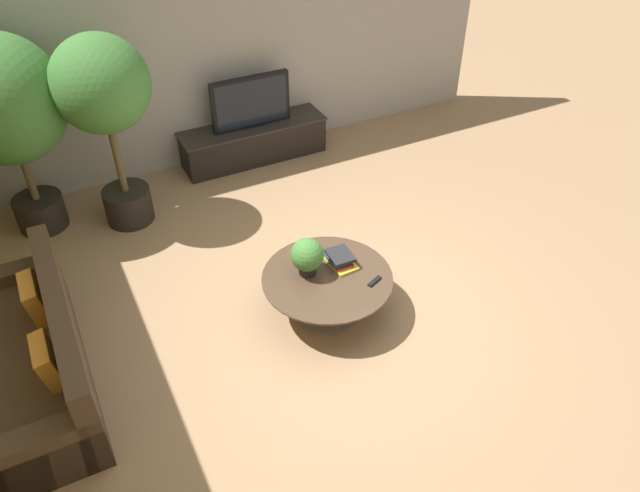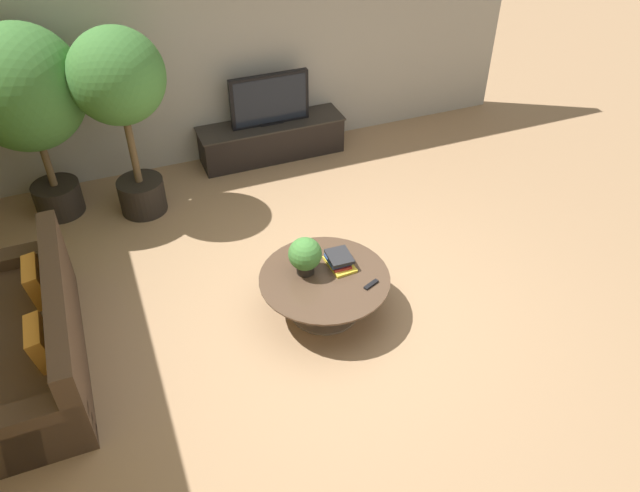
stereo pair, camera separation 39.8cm
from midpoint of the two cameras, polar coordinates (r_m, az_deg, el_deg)
The scene contains 11 objects.
ground_plane at distance 5.92m, azimuth 3.70°, elevation -5.89°, with size 24.00×24.00×0.00m, color #9E7A56.
back_wall_stone at distance 7.75m, azimuth -6.47°, elevation 18.48°, with size 7.40×0.12×3.00m, color #A39E93.
media_console at distance 8.07m, azimuth -3.02°, elevation 9.72°, with size 1.85×0.50×0.47m.
television at distance 7.82m, azimuth -3.14°, elevation 13.17°, with size 0.99×0.13×0.64m.
coffee_table at distance 5.70m, azimuth 2.41°, elevation -3.82°, with size 1.19×1.19×0.42m.
couch_by_wall at distance 5.69m, azimuth -23.00°, elevation -8.05°, with size 0.84×2.09×0.84m.
potted_palm_tall at distance 6.97m, azimuth -23.84°, elevation 12.54°, with size 1.21×1.21×2.15m.
potted_palm_corner at distance 6.68m, azimuth -16.19°, elevation 13.49°, with size 0.96×0.96×2.10m.
potted_plant_tabletop at distance 5.54m, azimuth 0.68°, elevation -0.89°, with size 0.30×0.30×0.37m.
book_stack at distance 5.73m, azimuth 3.75°, elevation -1.37°, with size 0.23×0.33×0.11m.
remote_black at distance 5.57m, azimuth 6.75°, elevation -3.57°, with size 0.04×0.16×0.02m, color black.
Camera 2 is at (-1.73, -3.85, 4.14)m, focal length 35.00 mm.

